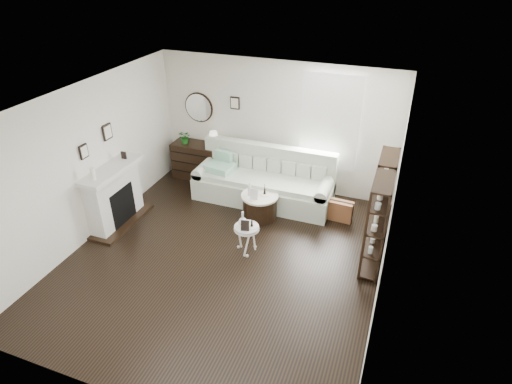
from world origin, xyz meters
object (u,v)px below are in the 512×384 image
at_px(pedestal_table, 247,229).
at_px(dresser, 200,161).
at_px(drum_table, 260,206).
at_px(sofa, 264,183).

bearing_deg(pedestal_table, dresser, 132.14).
height_order(drum_table, pedestal_table, pedestal_table).
xyz_separation_m(sofa, pedestal_table, (0.31, -1.77, 0.11)).
xyz_separation_m(dresser, pedestal_table, (1.95, -2.16, 0.07)).
height_order(dresser, pedestal_table, dresser).
relative_size(drum_table, pedestal_table, 1.38).
bearing_deg(sofa, dresser, 166.86).
relative_size(dresser, drum_table, 1.71).
relative_size(dresser, pedestal_table, 2.35).
height_order(sofa, drum_table, sofa).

